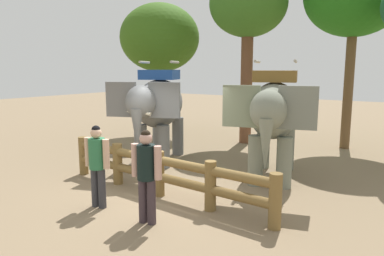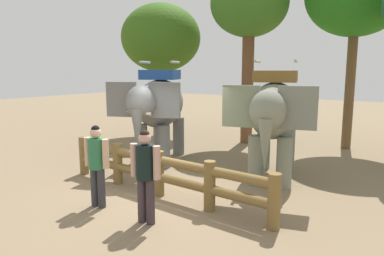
# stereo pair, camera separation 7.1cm
# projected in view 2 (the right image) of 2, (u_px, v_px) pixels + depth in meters

# --- Properties ---
(ground_plane) EXTENTS (60.00, 60.00, 0.00)m
(ground_plane) POSITION_uv_depth(u_px,v_px,m) (152.00, 199.00, 8.09)
(ground_plane) COLOR #806B4F
(log_fence) EXTENTS (5.94, 0.68, 1.05)m
(log_fence) POSITION_uv_depth(u_px,v_px,m) (159.00, 170.00, 8.20)
(log_fence) COLOR brown
(log_fence) RESTS_ON ground
(elephant_near_left) EXTENTS (2.67, 3.75, 3.15)m
(elephant_near_left) POSITION_uv_depth(u_px,v_px,m) (158.00, 106.00, 11.06)
(elephant_near_left) COLOR slate
(elephant_near_left) RESTS_ON ground
(elephant_center) EXTENTS (2.45, 3.74, 3.13)m
(elephant_center) POSITION_uv_depth(u_px,v_px,m) (274.00, 114.00, 9.25)
(elephant_center) COLOR gray
(elephant_center) RESTS_ON ground
(tourist_woman_in_black) EXTENTS (0.62, 0.38, 1.75)m
(tourist_woman_in_black) POSITION_uv_depth(u_px,v_px,m) (97.00, 160.00, 7.47)
(tourist_woman_in_black) COLOR #303036
(tourist_woman_in_black) RESTS_ON ground
(tourist_man_in_blue) EXTENTS (0.63, 0.39, 1.80)m
(tourist_man_in_blue) POSITION_uv_depth(u_px,v_px,m) (145.00, 170.00, 6.66)
(tourist_man_in_blue) COLOR #372B32
(tourist_man_in_blue) RESTS_ON ground
(tree_back_center) EXTENTS (2.95, 2.95, 6.60)m
(tree_back_center) POSITION_uv_depth(u_px,v_px,m) (249.00, 7.00, 13.48)
(tree_back_center) COLOR brown
(tree_back_center) RESTS_ON ground
(tree_far_right) EXTENTS (3.41, 3.41, 5.69)m
(tree_far_right) POSITION_uv_depth(u_px,v_px,m) (161.00, 39.00, 15.45)
(tree_far_right) COLOR brown
(tree_far_right) RESTS_ON ground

